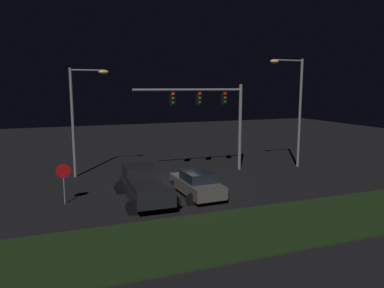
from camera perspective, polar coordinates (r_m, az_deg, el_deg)
ground_plane at (r=23.69m, az=-1.62°, el=-6.55°), size 80.00×80.00×0.00m
grass_median at (r=16.70m, az=7.74°, el=-13.19°), size 22.53×5.04×0.10m
pickup_truck at (r=20.65m, az=-7.45°, el=-6.07°), size 2.93×5.43×1.80m
car_sedan at (r=21.40m, az=0.77°, el=-6.18°), size 2.57×4.45×1.51m
traffic_signal_gantry at (r=26.84m, az=2.96°, el=5.88°), size 8.32×0.56×6.50m
street_lamp_left at (r=26.63m, az=-16.97°, el=5.34°), size 2.68×0.44×7.59m
street_lamp_right at (r=29.49m, az=15.63°, el=6.64°), size 2.94×0.44×8.43m
stop_sign at (r=20.90m, az=-19.39°, el=-4.74°), size 0.76×0.08×2.23m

